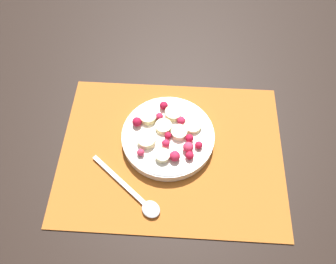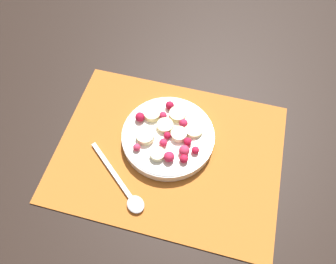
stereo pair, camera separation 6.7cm
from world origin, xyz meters
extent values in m
plane|color=black|center=(0.00, 0.00, 0.00)|extent=(3.00, 3.00, 0.00)
cube|color=#B26023|center=(0.00, 0.00, 0.00)|extent=(0.46, 0.35, 0.01)
cylinder|color=white|center=(0.01, -0.03, 0.02)|extent=(0.19, 0.19, 0.02)
torus|color=white|center=(0.01, -0.03, 0.02)|extent=(0.19, 0.19, 0.01)
cylinder|color=white|center=(0.01, -0.03, 0.03)|extent=(0.17, 0.17, 0.00)
cylinder|color=beige|center=(0.02, -0.04, 0.04)|extent=(0.05, 0.05, 0.01)
cylinder|color=beige|center=(0.05, -0.06, 0.04)|extent=(0.05, 0.05, 0.01)
cylinder|color=beige|center=(0.00, -0.07, 0.04)|extent=(0.05, 0.05, 0.01)
cylinder|color=beige|center=(0.05, -0.01, 0.04)|extent=(0.05, 0.05, 0.01)
cylinder|color=#F4EAB7|center=(-0.01, -0.03, 0.04)|extent=(0.04, 0.04, 0.01)
cylinder|color=#F4EAB7|center=(0.02, 0.03, 0.04)|extent=(0.03, 0.03, 0.01)
cylinder|color=beige|center=(-0.04, -0.05, 0.03)|extent=(0.05, 0.05, 0.01)
sphere|color=#DB3356|center=(0.06, 0.02, 0.04)|extent=(0.01, 0.01, 0.01)
sphere|color=#B21433|center=(0.01, -0.02, 0.04)|extent=(0.01, 0.01, 0.01)
sphere|color=#D12347|center=(-0.01, 0.03, 0.04)|extent=(0.02, 0.02, 0.02)
sphere|color=#D12347|center=(0.01, 0.00, 0.04)|extent=(0.02, 0.02, 0.02)
sphere|color=#B21433|center=(0.07, -0.05, 0.04)|extent=(0.02, 0.02, 0.02)
sphere|color=#B21433|center=(-0.04, -0.01, 0.04)|extent=(0.02, 0.02, 0.02)
sphere|color=#B21433|center=(0.02, -0.09, 0.04)|extent=(0.02, 0.02, 0.02)
sphere|color=red|center=(-0.04, 0.02, 0.04)|extent=(0.02, 0.02, 0.02)
sphere|color=#D12347|center=(0.03, -0.06, 0.04)|extent=(0.02, 0.02, 0.02)
sphere|color=red|center=(-0.05, 0.00, 0.04)|extent=(0.02, 0.02, 0.02)
sphere|color=#DB3356|center=(-0.03, 0.01, 0.04)|extent=(0.02, 0.02, 0.02)
sphere|color=#D12347|center=(-0.02, -0.05, 0.04)|extent=(0.02, 0.02, 0.02)
cube|color=silver|center=(0.10, 0.07, 0.01)|extent=(0.12, 0.10, 0.00)
ellipsoid|color=silver|center=(0.03, 0.13, 0.01)|extent=(0.05, 0.05, 0.01)
camera|label=1|loc=(-0.01, 0.31, 0.62)|focal=35.00mm
camera|label=2|loc=(-0.08, 0.30, 0.62)|focal=35.00mm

